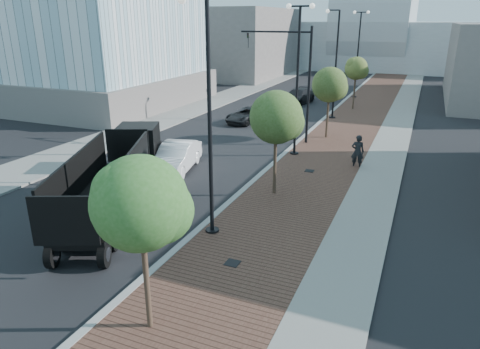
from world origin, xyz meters
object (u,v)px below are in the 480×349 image
at_px(dump_truck, 125,167).
at_px(white_sedan, 176,157).
at_px(dark_car_mid, 247,115).
at_px(pedestrian, 358,152).

bearing_deg(dump_truck, white_sedan, 54.21).
height_order(white_sedan, dark_car_mid, white_sedan).
bearing_deg(dark_car_mid, pedestrian, -25.04).
bearing_deg(pedestrian, white_sedan, 20.40).
bearing_deg(white_sedan, dump_truck, -114.40).
height_order(dump_truck, white_sedan, dump_truck).
bearing_deg(dark_car_mid, white_sedan, -71.12).
height_order(white_sedan, pedestrian, pedestrian).
bearing_deg(pedestrian, dump_truck, 33.41).
distance_m(dump_truck, dark_car_mid, 17.09).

